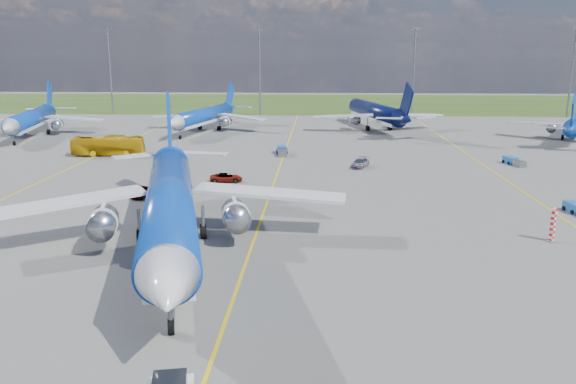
{
  "coord_description": "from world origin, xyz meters",
  "views": [
    {
      "loc": [
        5.52,
        -39.79,
        15.91
      ],
      "look_at": [
        2.92,
        8.51,
        4.0
      ],
      "focal_mm": 35.0,
      "sensor_mm": 36.0,
      "label": 1
    }
  ],
  "objects_px": {
    "main_airliner": "(172,250)",
    "apron_bus": "(108,146)",
    "service_car_a": "(142,192)",
    "warning_post": "(553,225)",
    "service_car_c": "(360,163)",
    "service_car_b": "(226,178)",
    "baggage_tug_c": "(282,151)",
    "bg_jet_ne": "(576,139)",
    "bg_jet_nw": "(33,136)",
    "bg_jet_n": "(375,129)",
    "baggage_tug_e": "(513,161)",
    "bg_jet_nnw": "(205,131)"
  },
  "relations": [
    {
      "from": "main_airliner",
      "to": "apron_bus",
      "type": "distance_m",
      "value": 49.05
    },
    {
      "from": "apron_bus",
      "to": "service_car_a",
      "type": "xyz_separation_m",
      "value": [
        13.71,
        -26.43,
        -0.97
      ]
    },
    {
      "from": "warning_post",
      "to": "service_car_c",
      "type": "xyz_separation_m",
      "value": [
        -14.34,
        32.25,
        -0.86
      ]
    },
    {
      "from": "service_car_b",
      "to": "baggage_tug_c",
      "type": "relative_size",
      "value": 0.76
    },
    {
      "from": "bg_jet_ne",
      "to": "bg_jet_nw",
      "type": "bearing_deg",
      "value": 28.56
    },
    {
      "from": "bg_jet_nw",
      "to": "bg_jet_ne",
      "type": "bearing_deg",
      "value": -11.72
    },
    {
      "from": "bg_jet_n",
      "to": "service_car_a",
      "type": "height_order",
      "value": "bg_jet_n"
    },
    {
      "from": "bg_jet_ne",
      "to": "service_car_b",
      "type": "bearing_deg",
      "value": 61.34
    },
    {
      "from": "main_airliner",
      "to": "service_car_b",
      "type": "height_order",
      "value": "main_airliner"
    },
    {
      "from": "bg_jet_ne",
      "to": "baggage_tug_e",
      "type": "relative_size",
      "value": 7.57
    },
    {
      "from": "bg_jet_ne",
      "to": "service_car_a",
      "type": "distance_m",
      "value": 85.24
    },
    {
      "from": "bg_jet_nw",
      "to": "service_car_a",
      "type": "xyz_separation_m",
      "value": [
        36.95,
        -47.56,
        0.61
      ]
    },
    {
      "from": "service_car_a",
      "to": "baggage_tug_c",
      "type": "distance_m",
      "value": 32.28
    },
    {
      "from": "warning_post",
      "to": "baggage_tug_c",
      "type": "xyz_separation_m",
      "value": [
        -26.3,
        42.42,
        -0.94
      ]
    },
    {
      "from": "bg_jet_nnw",
      "to": "service_car_c",
      "type": "distance_m",
      "value": 48.02
    },
    {
      "from": "service_car_a",
      "to": "baggage_tug_c",
      "type": "bearing_deg",
      "value": 74.58
    },
    {
      "from": "service_car_b",
      "to": "baggage_tug_c",
      "type": "height_order",
      "value": "baggage_tug_c"
    },
    {
      "from": "main_airliner",
      "to": "apron_bus",
      "type": "bearing_deg",
      "value": 102.01
    },
    {
      "from": "service_car_a",
      "to": "bg_jet_ne",
      "type": "bearing_deg",
      "value": 45.7
    },
    {
      "from": "bg_jet_ne",
      "to": "service_car_a",
      "type": "relative_size",
      "value": 9.94
    },
    {
      "from": "bg_jet_nw",
      "to": "bg_jet_nnw",
      "type": "distance_m",
      "value": 34.13
    },
    {
      "from": "bg_jet_nw",
      "to": "bg_jet_n",
      "type": "bearing_deg",
      "value": -0.46
    },
    {
      "from": "bg_jet_nw",
      "to": "service_car_a",
      "type": "bearing_deg",
      "value": -64.64
    },
    {
      "from": "main_airliner",
      "to": "baggage_tug_c",
      "type": "distance_m",
      "value": 46.95
    },
    {
      "from": "warning_post",
      "to": "bg_jet_n",
      "type": "height_order",
      "value": "bg_jet_n"
    },
    {
      "from": "main_airliner",
      "to": "apron_bus",
      "type": "relative_size",
      "value": 3.88
    },
    {
      "from": "warning_post",
      "to": "main_airliner",
      "type": "relative_size",
      "value": 0.07
    },
    {
      "from": "bg_jet_nw",
      "to": "service_car_b",
      "type": "distance_m",
      "value": 59.98
    },
    {
      "from": "bg_jet_ne",
      "to": "service_car_b",
      "type": "xyz_separation_m",
      "value": [
        -61.41,
        -40.72,
        0.58
      ]
    },
    {
      "from": "main_airliner",
      "to": "baggage_tug_c",
      "type": "height_order",
      "value": "main_airliner"
    },
    {
      "from": "service_car_a",
      "to": "service_car_b",
      "type": "xyz_separation_m",
      "value": [
        8.35,
        8.26,
        -0.03
      ]
    },
    {
      "from": "bg_jet_nw",
      "to": "service_car_c",
      "type": "bearing_deg",
      "value": -36.97
    },
    {
      "from": "bg_jet_nnw",
      "to": "bg_jet_n",
      "type": "height_order",
      "value": "bg_jet_n"
    },
    {
      "from": "service_car_c",
      "to": "main_airliner",
      "type": "bearing_deg",
      "value": -95.49
    },
    {
      "from": "bg_jet_n",
      "to": "main_airliner",
      "type": "distance_m",
      "value": 83.54
    },
    {
      "from": "baggage_tug_c",
      "to": "baggage_tug_e",
      "type": "bearing_deg",
      "value": -16.81
    },
    {
      "from": "warning_post",
      "to": "apron_bus",
      "type": "distance_m",
      "value": 67.27
    },
    {
      "from": "service_car_b",
      "to": "bg_jet_n",
      "type": "bearing_deg",
      "value": -32.21
    },
    {
      "from": "apron_bus",
      "to": "service_car_a",
      "type": "bearing_deg",
      "value": -159.87
    },
    {
      "from": "service_car_a",
      "to": "warning_post",
      "type": "bearing_deg",
      "value": -7.71
    },
    {
      "from": "bg_jet_n",
      "to": "bg_jet_ne",
      "type": "xyz_separation_m",
      "value": [
        37.34,
        -13.36,
        0.0
      ]
    },
    {
      "from": "service_car_c",
      "to": "bg_jet_ne",
      "type": "bearing_deg",
      "value": 55.71
    },
    {
      "from": "bg_jet_nw",
      "to": "service_car_b",
      "type": "relative_size",
      "value": 9.01
    },
    {
      "from": "warning_post",
      "to": "bg_jet_ne",
      "type": "bearing_deg",
      "value": 64.86
    },
    {
      "from": "warning_post",
      "to": "bg_jet_n",
      "type": "relative_size",
      "value": 0.07
    },
    {
      "from": "service_car_c",
      "to": "bg_jet_nw",
      "type": "bearing_deg",
      "value": 176.58
    },
    {
      "from": "service_car_c",
      "to": "bg_jet_nnw",
      "type": "bearing_deg",
      "value": 149.86
    },
    {
      "from": "bg_jet_ne",
      "to": "service_car_c",
      "type": "xyz_separation_m",
      "value": [
        -43.63,
        -30.15,
        0.64
      ]
    },
    {
      "from": "apron_bus",
      "to": "bg_jet_ne",
      "type": "bearing_deg",
      "value": -82.17
    },
    {
      "from": "apron_bus",
      "to": "service_car_c",
      "type": "xyz_separation_m",
      "value": [
        39.85,
        -7.6,
        -0.94
      ]
    }
  ]
}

